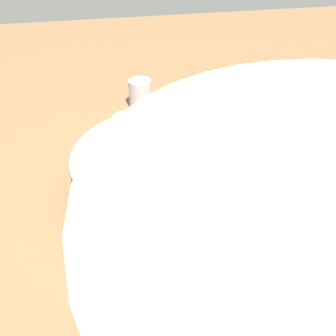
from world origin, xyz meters
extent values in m
plane|color=olive|center=(0.00, 0.00, 0.00)|extent=(16.00, 16.00, 0.00)
cylinder|color=#4C726B|center=(0.00, 0.00, 0.20)|extent=(2.16, 2.16, 0.40)
cylinder|color=black|center=(0.00, 0.00, 0.40)|extent=(2.24, 2.24, 0.02)
cylinder|color=#B2B7C6|center=(0.00, 0.00, 0.47)|extent=(2.23, 2.23, 0.15)
ellipsoid|color=silver|center=(0.86, 0.13, 0.64)|extent=(0.41, 0.34, 0.18)
ellipsoid|color=beige|center=(-0.34, 0.75, 0.63)|extent=(0.48, 0.32, 0.18)
cylinder|color=#B7B7BC|center=(1.73, -0.33, 0.21)|extent=(0.04, 0.04, 0.42)
cylinder|color=#B7B7BC|center=(1.49, -0.70, 0.21)|extent=(0.04, 0.04, 0.42)
cube|color=#B7B7BC|center=(1.60, -0.51, 0.73)|extent=(0.34, 0.47, 0.50)
cylinder|color=#B7B7BC|center=(0.00, 2.31, 0.23)|extent=(0.38, 0.38, 0.46)
camera|label=1|loc=(-0.73, -3.54, 2.97)|focal=40.59mm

